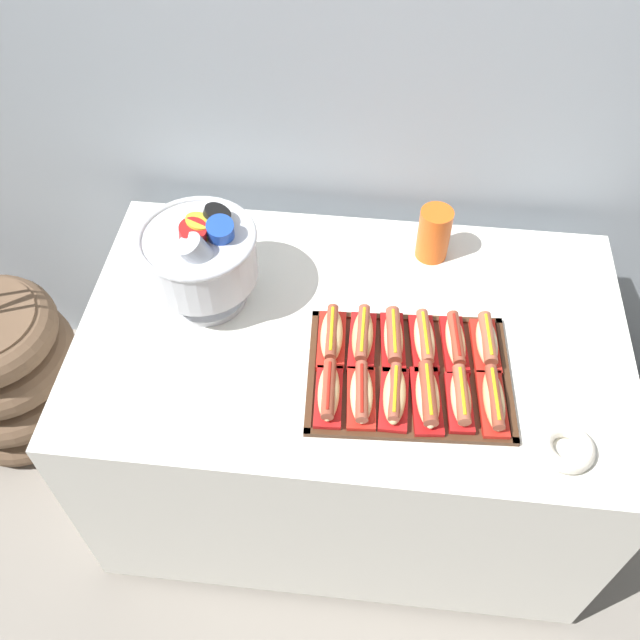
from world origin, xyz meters
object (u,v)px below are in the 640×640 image
hot_dog_6 (332,336)px  donut (566,448)px  hot_dog_4 (461,398)px  hot_dog_8 (393,339)px  hot_dog_10 (455,342)px  hot_dog_2 (394,396)px  hot_dog_7 (362,337)px  serving_tray (408,374)px  punch_bowl (201,255)px  hot_dog_1 (361,395)px  hot_dog_0 (329,393)px  cup_stack (434,234)px  buffet_table (348,410)px  hot_dog_9 (424,340)px  hot_dog_5 (493,400)px  hot_dog_11 (486,342)px  floor_vase (9,370)px  hot_dog_3 (427,397)px

hot_dog_6 → donut: size_ratio=1.44×
hot_dog_4 → hot_dog_8: same height
hot_dog_8 → hot_dog_6: bearing=-176.8°
hot_dog_10 → hot_dog_6: bearing=-176.8°
hot_dog_2 → hot_dog_7: size_ratio=0.97×
serving_tray → punch_bowl: (-0.53, 0.20, 0.15)m
hot_dog_1 → hot_dog_0: bearing=-176.8°
hot_dog_1 → cup_stack: bearing=72.7°
buffet_table → cup_stack: bearing=56.7°
hot_dog_1 → hot_dog_7: bearing=93.2°
hot_dog_1 → hot_dog_9: bearing=50.9°
donut → hot_dog_1: bearing=170.1°
hot_dog_4 → donut: 0.25m
hot_dog_10 → hot_dog_7: bearing=-176.8°
hot_dog_6 → hot_dog_8: 0.15m
hot_dog_2 → hot_dog_9: 0.18m
punch_bowl → hot_dog_5: bearing=-20.4°
hot_dog_11 → hot_dog_6: bearing=-176.8°
buffet_table → hot_dog_10: hot_dog_10 is taller
hot_dog_6 → hot_dog_8: (0.15, 0.01, 0.00)m
hot_dog_6 → hot_dog_9: bearing=3.2°
hot_dog_0 → hot_dog_9: 0.28m
floor_vase → cup_stack: (1.33, 0.17, 0.60)m
buffet_table → hot_dog_1: 0.46m
hot_dog_4 → hot_dog_5: 0.08m
hot_dog_0 → hot_dog_1: bearing=3.2°
hot_dog_4 → buffet_table: bearing=142.5°
hot_dog_0 → cup_stack: bearing=65.5°
punch_bowl → hot_dog_2: bearing=-29.6°
hot_dog_0 → hot_dog_2: 0.15m
hot_dog_4 → cup_stack: 0.50m
hot_dog_7 → hot_dog_6: bearing=-176.8°
hot_dog_5 → hot_dog_10: 0.18m
punch_bowl → hot_dog_11: bearing=-8.3°
hot_dog_11 → hot_dog_1: bearing=-148.0°
hot_dog_1 → punch_bowl: size_ratio=0.59×
hot_dog_1 → donut: hot_dog_1 is taller
hot_dog_1 → donut: size_ratio=1.39×
donut → punch_bowl: bearing=157.4°
hot_dog_0 → cup_stack: (0.23, 0.51, 0.04)m
hot_dog_2 → serving_tray: bearing=68.8°
punch_bowl → cup_stack: size_ratio=1.90×
buffet_table → hot_dog_0: size_ratio=8.08×
hot_dog_10 → donut: size_ratio=1.44×
buffet_table → hot_dog_4: bearing=-37.5°
hot_dog_0 → hot_dog_3: hot_dog_3 is taller
serving_tray → hot_dog_6: (-0.19, 0.07, 0.03)m
hot_dog_2 → hot_dog_11: (0.22, 0.18, 0.00)m
floor_vase → hot_dog_9: 1.43m
buffet_table → hot_dog_3: (0.19, -0.20, 0.41)m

